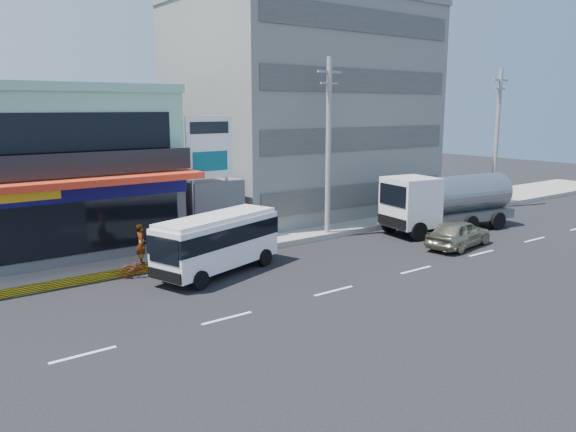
% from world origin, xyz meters
% --- Properties ---
extents(ground, '(120.00, 120.00, 0.00)m').
position_xyz_m(ground, '(0.00, 0.00, 0.00)').
color(ground, black).
rests_on(ground, ground).
extents(sidewalk, '(70.00, 5.00, 0.30)m').
position_xyz_m(sidewalk, '(5.00, 9.50, 0.15)').
color(sidewalk, gray).
rests_on(sidewalk, ground).
extents(shop_building, '(12.40, 11.70, 8.00)m').
position_xyz_m(shop_building, '(-8.00, 13.95, 4.00)').
color(shop_building, '#4A494F').
rests_on(shop_building, ground).
extents(concrete_building, '(16.00, 12.00, 14.00)m').
position_xyz_m(concrete_building, '(10.00, 15.00, 7.00)').
color(concrete_building, gray).
rests_on(concrete_building, ground).
extents(gap_structure, '(3.00, 6.00, 3.50)m').
position_xyz_m(gap_structure, '(0.00, 12.00, 1.75)').
color(gap_structure, '#4A494F').
rests_on(gap_structure, ground).
extents(satellite_dish, '(1.50, 1.50, 0.15)m').
position_xyz_m(satellite_dish, '(0.00, 11.00, 3.58)').
color(satellite_dish, slate).
rests_on(satellite_dish, gap_structure).
extents(billboard, '(2.60, 0.18, 6.90)m').
position_xyz_m(billboard, '(-0.50, 9.20, 4.93)').
color(billboard, gray).
rests_on(billboard, ground).
extents(utility_pole_near, '(1.60, 0.30, 10.00)m').
position_xyz_m(utility_pole_near, '(6.00, 7.40, 5.15)').
color(utility_pole_near, '#999993').
rests_on(utility_pole_near, ground).
extents(utility_pole_far, '(1.60, 0.30, 10.00)m').
position_xyz_m(utility_pole_far, '(22.00, 7.40, 5.15)').
color(utility_pole_far, '#999993').
rests_on(utility_pole_far, ground).
extents(minibus, '(6.62, 3.86, 2.64)m').
position_xyz_m(minibus, '(-2.51, 4.98, 1.58)').
color(minibus, white).
rests_on(minibus, ground).
extents(sedan, '(4.70, 2.45, 1.53)m').
position_xyz_m(sedan, '(10.08, 1.50, 0.76)').
color(sedan, tan).
rests_on(sedan, ground).
extents(tanker_truck, '(8.88, 3.83, 3.39)m').
position_xyz_m(tanker_truck, '(12.69, 4.49, 1.82)').
color(tanker_truck, white).
rests_on(tanker_truck, ground).
extents(motorcycle_rider, '(1.95, 1.09, 2.37)m').
position_xyz_m(motorcycle_rider, '(-5.46, 6.41, 0.78)').
color(motorcycle_rider, maroon).
rests_on(motorcycle_rider, ground).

